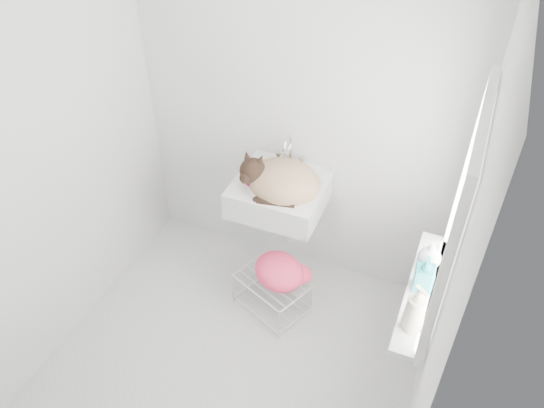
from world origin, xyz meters
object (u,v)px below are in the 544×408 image
at_px(sink, 279,184).
at_px(wire_rack, 272,292).
at_px(bottle_a, 411,327).
at_px(bottle_c, 427,265).
at_px(bottle_b, 421,287).
at_px(cat, 280,181).

xyz_separation_m(sink, wire_rack, (0.07, -0.29, -0.70)).
bearing_deg(bottle_a, bottle_c, 90.00).
relative_size(wire_rack, bottle_b, 2.15).
height_order(wire_rack, bottle_a, bottle_a).
xyz_separation_m(cat, bottle_a, (1.00, -0.79, -0.04)).
relative_size(sink, bottle_a, 2.49).
relative_size(sink, bottle_c, 3.57).
height_order(sink, cat, cat).
height_order(cat, bottle_c, cat).
height_order(bottle_b, bottle_c, bottle_b).
height_order(sink, bottle_a, same).
height_order(cat, bottle_a, cat).
bearing_deg(wire_rack, sink, 104.29).
xyz_separation_m(cat, bottle_b, (1.00, -0.52, -0.04)).
height_order(sink, bottle_c, sink).
height_order(sink, bottle_b, sink).
distance_m(sink, cat, 0.05).
bearing_deg(bottle_a, bottle_b, 90.00).
distance_m(wire_rack, bottle_c, 1.17).
relative_size(bottle_b, bottle_c, 1.29).
distance_m(cat, bottle_b, 1.13).
relative_size(bottle_a, bottle_c, 1.43).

